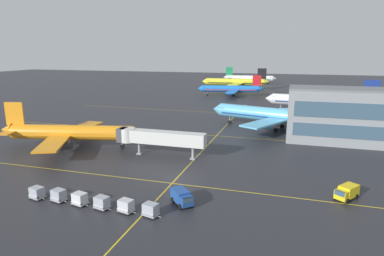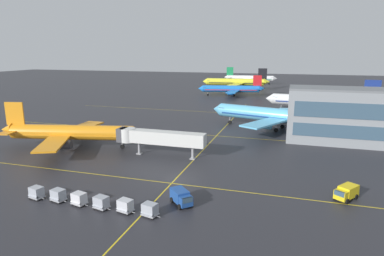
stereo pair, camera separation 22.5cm
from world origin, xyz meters
The scene contains 17 objects.
ground_plane centered at (0.00, 0.00, 0.00)m, with size 600.00×600.00×0.00m, color #28282D.
airliner_front_gate centered at (-29.94, 11.54, 3.61)m, with size 33.73×28.65×10.56m.
airliner_second_row centered at (14.20, 44.15, 4.19)m, with size 38.91×33.17×12.28m.
airliner_third_row centered at (29.08, 75.88, 4.30)m, with size 40.51×34.68×12.59m.
airliner_far_left_stand centered at (-11.12, 114.81, 3.55)m, with size 33.22×28.20×10.39m.
airliner_far_right_stand centered at (-14.18, 146.38, 4.25)m, with size 40.05×34.38×12.44m.
airliner_distant_taxiway centered at (-10.73, 183.00, 3.89)m, with size 36.62×31.53×11.38m.
taxiway_markings centered at (0.00, 32.24, 0.00)m, with size 127.59×112.98×0.01m.
service_truck_red_van centered at (4.17, -9.09, 1.18)m, with size 4.20×4.22×2.10m.
service_truck_catering centered at (27.42, -0.23, 1.18)m, with size 3.91×4.40×2.10m.
baggage_cart_row_leftmost centered at (-17.49, -13.67, 1.00)m, with size 2.87×2.08×1.86m.
baggage_cart_row_second centered at (-13.74, -13.48, 1.00)m, with size 2.87×2.08×1.86m.
baggage_cart_row_middle centered at (-9.99, -13.63, 1.00)m, with size 2.87×2.08×1.86m.
baggage_cart_row_fourth centered at (-6.25, -13.78, 1.00)m, with size 2.87×2.08×1.86m.
baggage_cart_row_fifth centered at (-2.50, -13.69, 1.00)m, with size 2.87×2.08×1.86m.
baggage_cart_row_rightmost centered at (1.25, -13.79, 1.00)m, with size 2.87×2.08×1.86m.
jet_bridge centered at (-8.91, 11.62, 4.06)m, with size 19.54×3.38×5.58m.
Camera 1 is at (18.56, -51.66, 21.80)m, focal length 31.10 mm.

